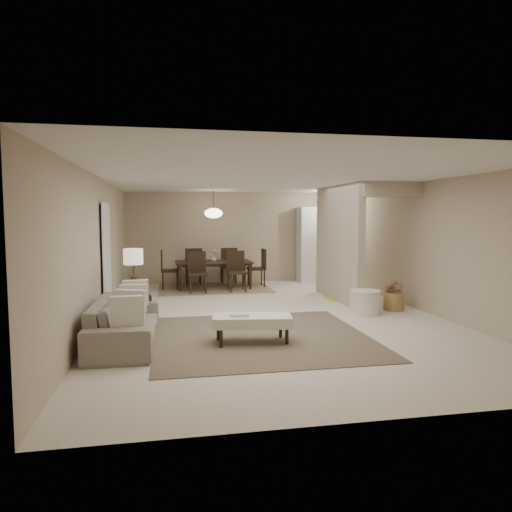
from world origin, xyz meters
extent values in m
plane|color=beige|center=(0.00, 0.00, 0.00)|extent=(9.00, 9.00, 0.00)
plane|color=white|center=(0.00, 0.00, 2.50)|extent=(9.00, 9.00, 0.00)
plane|color=tan|center=(0.00, 4.50, 1.25)|extent=(6.00, 0.00, 6.00)
plane|color=tan|center=(-3.00, 0.00, 1.25)|extent=(0.00, 9.00, 9.00)
plane|color=tan|center=(3.00, 0.00, 1.25)|extent=(0.00, 9.00, 9.00)
cube|color=tan|center=(1.80, 1.25, 1.25)|extent=(0.15, 2.50, 2.50)
cube|color=black|center=(-2.97, 0.60, 1.02)|extent=(0.04, 0.90, 2.04)
cube|color=silver|center=(2.35, 4.15, 1.05)|extent=(1.20, 0.55, 2.10)
cylinder|color=white|center=(2.30, 3.20, 2.46)|extent=(0.44, 0.44, 0.05)
cube|color=brown|center=(-0.45, -1.50, 0.01)|extent=(3.20, 3.20, 0.01)
imported|color=gray|center=(-2.45, -1.50, 0.32)|extent=(2.19, 0.90, 0.64)
cube|color=silver|center=(-0.65, -1.80, 0.33)|extent=(1.19, 0.67, 0.15)
cylinder|color=black|center=(-1.12, -1.98, 0.13)|extent=(0.05, 0.05, 0.25)
cylinder|color=black|center=(-0.18, -1.98, 0.13)|extent=(0.05, 0.05, 0.25)
cylinder|color=black|center=(-1.12, -1.61, 0.13)|extent=(0.05, 0.05, 0.25)
cylinder|color=black|center=(-0.18, -1.61, 0.13)|extent=(0.05, 0.05, 0.25)
cube|color=black|center=(-2.40, -0.42, 0.27)|extent=(0.59, 0.59, 0.54)
cylinder|color=#44331D|center=(-2.40, -0.42, 0.69)|extent=(0.12, 0.12, 0.30)
cylinder|color=#44331D|center=(-2.40, -0.42, 0.97)|extent=(0.03, 0.03, 0.26)
cylinder|color=beige|center=(-2.40, -0.42, 1.17)|extent=(0.32, 0.32, 0.26)
cylinder|color=silver|center=(1.79, -0.24, 0.22)|extent=(0.57, 0.57, 0.45)
cylinder|color=olive|center=(2.49, 0.00, 0.17)|extent=(0.42, 0.42, 0.34)
cube|color=#8D7557|center=(-0.70, 3.47, 0.01)|extent=(2.80, 2.10, 0.01)
imported|color=black|center=(-0.70, 3.47, 0.34)|extent=(1.96, 1.11, 0.68)
imported|color=white|center=(-0.70, 3.47, 0.75)|extent=(0.16, 0.16, 0.13)
cube|color=yellow|center=(2.08, 1.33, 0.01)|extent=(0.97, 0.59, 0.01)
cylinder|color=#44331D|center=(-0.70, 3.47, 2.25)|extent=(0.02, 0.02, 0.50)
ellipsoid|color=#FFEAC6|center=(-0.70, 3.47, 1.92)|extent=(0.46, 0.46, 0.25)
camera|label=1|loc=(-1.80, -8.16, 1.81)|focal=32.00mm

